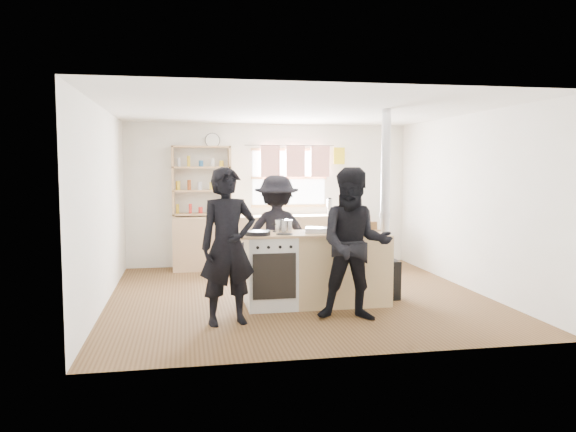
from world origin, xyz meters
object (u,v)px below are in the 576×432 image
at_px(skillet_greens, 258,233).
at_px(stockpot_stove, 284,226).
at_px(stockpot_counter, 346,223).
at_px(cooking_island, 317,269).
at_px(bread_board, 368,227).
at_px(flue_heater, 384,250).
at_px(thermos, 329,207).
at_px(roast_tray, 318,230).
at_px(person_far, 277,234).
at_px(person_near_left, 228,246).
at_px(person_near_right, 355,244).

relative_size(skillet_greens, stockpot_stove, 1.52).
bearing_deg(stockpot_counter, cooking_island, -171.12).
relative_size(bread_board, flue_heater, 0.13).
xyz_separation_m(thermos, bread_board, (-0.22, -2.78, -0.06)).
height_order(cooking_island, roast_tray, roast_tray).
height_order(cooking_island, person_far, person_far).
bearing_deg(person_far, stockpot_stove, 94.77).
distance_m(roast_tray, bread_board, 0.66).
bearing_deg(bread_board, stockpot_counter, 166.03).
bearing_deg(stockpot_stove, thermos, 64.15).
height_order(skillet_greens, person_far, person_far).
xyz_separation_m(roast_tray, person_near_left, (-1.17, -0.61, -0.09)).
bearing_deg(thermos, person_near_right, -100.06).
xyz_separation_m(thermos, stockpot_counter, (-0.49, -2.71, -0.01)).
bearing_deg(stockpot_stove, cooking_island, -12.67).
height_order(stockpot_counter, flue_heater, flue_heater).
bearing_deg(person_far, cooking_island, 121.51).
distance_m(stockpot_counter, person_far, 1.12).
height_order(stockpot_counter, person_far, person_far).
relative_size(roast_tray, bread_board, 1.12).
bearing_deg(cooking_island, skillet_greens, -168.60).
distance_m(roast_tray, flue_heater, 1.04).
bearing_deg(cooking_island, bread_board, -0.46).
bearing_deg(person_near_right, cooking_island, 123.77).
bearing_deg(flue_heater, cooking_island, -168.95).
bearing_deg(roast_tray, stockpot_counter, 14.75).
bearing_deg(cooking_island, person_far, 113.98).
bearing_deg(skillet_greens, person_far, 68.34).
bearing_deg(stockpot_stove, bread_board, -5.21).
distance_m(thermos, person_far, 2.31).
relative_size(stockpot_stove, person_near_right, 0.13).
bearing_deg(roast_tray, cooking_island, 95.14).
xyz_separation_m(roast_tray, stockpot_stove, (-0.42, 0.13, 0.04)).
height_order(thermos, cooking_island, thermos).
distance_m(skillet_greens, stockpot_counter, 1.19).
distance_m(cooking_island, person_far, 0.99).
xyz_separation_m(cooking_island, skillet_greens, (-0.77, -0.16, 0.49)).
bearing_deg(person_near_left, skillet_greens, 39.32).
bearing_deg(person_near_right, stockpot_stove, 143.29).
bearing_deg(flue_heater, stockpot_stove, -176.04).
bearing_deg(person_far, flue_heater, 161.36).
relative_size(roast_tray, person_near_right, 0.21).
height_order(flue_heater, person_far, flue_heater).
xyz_separation_m(flue_heater, person_far, (-1.34, 0.66, 0.17)).
relative_size(thermos, stockpot_counter, 0.96).
xyz_separation_m(skillet_greens, roast_tray, (0.78, 0.11, 0.01)).
bearing_deg(stockpot_stove, roast_tray, -17.84).
bearing_deg(person_near_right, bread_board, 75.87).
xyz_separation_m(flue_heater, person_near_left, (-2.13, -0.84, 0.23)).
relative_size(stockpot_stove, bread_board, 0.66).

